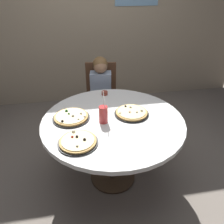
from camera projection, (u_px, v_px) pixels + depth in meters
The scene contains 10 objects.
ground_plane at pixel (113, 176), 2.48m from camera, with size 8.00×8.00×0.00m, color slate.
wall_with_window at pixel (90, 11), 3.42m from camera, with size 5.20×0.14×2.90m.
dining_table at pixel (113, 127), 2.14m from camera, with size 1.33×1.33×0.75m.
chair_wooden at pixel (101, 95), 3.03m from camera, with size 0.46×0.46×0.95m.
diner_child at pixel (101, 105), 2.89m from camera, with size 0.31×0.43×1.08m.
pizza_veggie at pixel (132, 113), 2.17m from camera, with size 0.33×0.33×0.05m.
pizza_cheese at pixel (71, 117), 2.10m from camera, with size 0.35×0.35×0.05m.
pizza_pepperoni at pixel (78, 142), 1.78m from camera, with size 0.32×0.32×0.05m.
soda_cup at pixel (103, 114), 2.01m from camera, with size 0.08×0.08×0.31m.
sauce_bowl at pixel (104, 93), 2.53m from camera, with size 0.07×0.07×0.04m, color brown.
Camera 1 is at (-0.32, -1.74, 1.88)m, focal length 36.03 mm.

